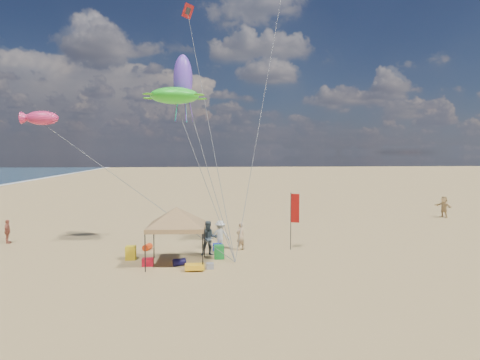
% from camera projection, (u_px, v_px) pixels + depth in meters
% --- Properties ---
extents(ground, '(280.00, 280.00, 0.00)m').
position_uv_depth(ground, '(246.00, 266.00, 20.66)').
color(ground, tan).
rests_on(ground, ground).
extents(canopy_tent, '(5.34, 5.34, 3.30)m').
position_uv_depth(canopy_tent, '(176.00, 209.00, 20.73)').
color(canopy_tent, black).
rests_on(canopy_tent, ground).
extents(feather_flag, '(0.47, 0.21, 3.27)m').
position_uv_depth(feather_flag, '(294.00, 212.00, 23.83)').
color(feather_flag, black).
rests_on(feather_flag, ground).
extents(cooler_red, '(0.54, 0.38, 0.38)m').
position_uv_depth(cooler_red, '(148.00, 262.00, 20.57)').
color(cooler_red, red).
rests_on(cooler_red, ground).
extents(cooler_blue, '(0.54, 0.38, 0.38)m').
position_uv_depth(cooler_blue, '(218.00, 247.00, 23.89)').
color(cooler_blue, '#1529AB').
rests_on(cooler_blue, ground).
extents(bag_navy, '(0.69, 0.54, 0.36)m').
position_uv_depth(bag_navy, '(179.00, 262.00, 20.60)').
color(bag_navy, '#110D3C').
rests_on(bag_navy, ground).
extents(bag_orange, '(0.54, 0.69, 0.36)m').
position_uv_depth(bag_orange, '(147.00, 247.00, 23.89)').
color(bag_orange, red).
rests_on(bag_orange, ground).
extents(chair_green, '(0.50, 0.50, 0.70)m').
position_uv_depth(chair_green, '(219.00, 252.00, 22.00)').
color(chair_green, '#167B28').
rests_on(chair_green, ground).
extents(chair_yellow, '(0.50, 0.50, 0.70)m').
position_uv_depth(chair_yellow, '(131.00, 253.00, 21.80)').
color(chair_yellow, yellow).
rests_on(chair_yellow, ground).
extents(crate_grey, '(0.34, 0.30, 0.28)m').
position_uv_depth(crate_grey, '(210.00, 266.00, 20.06)').
color(crate_grey, gray).
rests_on(crate_grey, ground).
extents(beach_cart, '(0.90, 0.50, 0.24)m').
position_uv_depth(beach_cart, '(195.00, 267.00, 19.69)').
color(beach_cart, yellow).
rests_on(beach_cart, ground).
extents(person_near_a, '(0.69, 0.65, 1.59)m').
position_uv_depth(person_near_a, '(240.00, 236.00, 23.87)').
color(person_near_a, tan).
rests_on(person_near_a, ground).
extents(person_near_b, '(0.99, 0.82, 1.86)m').
position_uv_depth(person_near_b, '(209.00, 238.00, 22.63)').
color(person_near_b, '#354048').
rests_on(person_near_b, ground).
extents(person_near_c, '(1.16, 0.79, 1.66)m').
position_uv_depth(person_near_c, '(220.00, 235.00, 24.02)').
color(person_near_c, beige).
rests_on(person_near_c, ground).
extents(person_far_a, '(0.45, 0.89, 1.46)m').
position_uv_depth(person_far_a, '(7.00, 231.00, 25.66)').
color(person_far_a, '#A85640').
rests_on(person_far_a, ground).
extents(person_far_c, '(1.08, 1.79, 1.84)m').
position_uv_depth(person_far_c, '(444.00, 207.00, 35.87)').
color(person_far_c, tan).
rests_on(person_far_c, ground).
extents(turtle_kite, '(2.80, 2.28, 0.90)m').
position_uv_depth(turtle_kite, '(174.00, 96.00, 23.32)').
color(turtle_kite, '#2CDE28').
rests_on(turtle_kite, ground).
extents(fish_kite, '(2.00, 1.29, 0.82)m').
position_uv_depth(fish_kite, '(42.00, 118.00, 24.62)').
color(fish_kite, '#E02A61').
rests_on(fish_kite, ground).
extents(squid_kite, '(1.43, 1.43, 2.82)m').
position_uv_depth(squid_kite, '(183.00, 80.00, 24.09)').
color(squid_kite, '#6E3ECE').
rests_on(squid_kite, ground).
extents(stunt_kite_red, '(0.99, 1.10, 0.94)m').
position_uv_depth(stunt_kite_red, '(188.00, 11.00, 31.91)').
color(stunt_kite_red, '#A41517').
rests_on(stunt_kite_red, ground).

